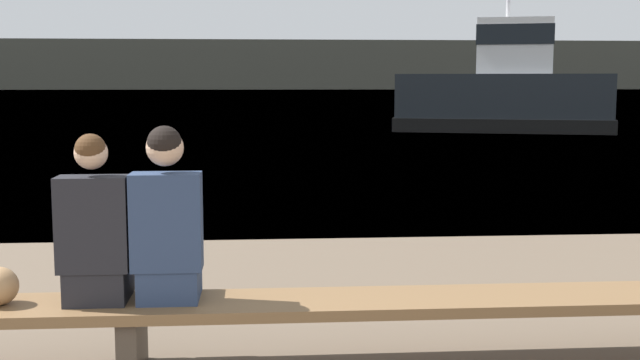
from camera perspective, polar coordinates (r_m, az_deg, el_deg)
The scene contains 6 objects.
water_surface at distance 128.69m, azimuth -4.81°, elevation 6.29°, with size 240.00×240.00×0.00m, color #5684A3.
far_shoreline at distance 163.92m, azimuth -4.74°, elevation 8.15°, with size 600.00×12.00×9.69m, color #4C4C42.
bench_main at distance 4.97m, azimuth -13.26°, elevation -9.24°, with size 8.12×0.54×0.42m.
person_left at distance 4.90m, azimuth -15.70°, elevation -3.69°, with size 0.41×0.43×1.01m.
person_right at distance 4.83m, azimuth -10.80°, elevation -3.24°, with size 0.41×0.43×1.05m.
tugboat_red at distance 28.50m, azimuth 12.98°, elevation 5.88°, with size 7.79×4.99×7.24m.
Camera 1 is at (0.87, -1.80, 1.73)m, focal length 45.00 mm.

